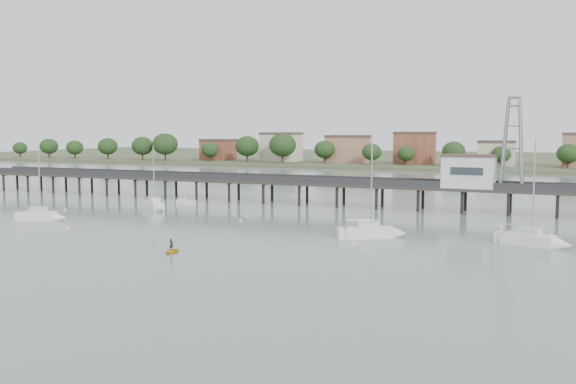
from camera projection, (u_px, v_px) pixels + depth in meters
name	position (u px, v px, depth m)	size (l,w,h in m)	color
ground_plane	(91.00, 277.00, 57.75)	(500.00, 500.00, 0.00)	slate
pier	(322.00, 184.00, 112.27)	(150.00, 5.00, 5.50)	#2D2823
pier_building	(469.00, 171.00, 102.18)	(8.40, 5.40, 5.30)	silver
lattice_tower	(513.00, 144.00, 99.20)	(3.20, 3.20, 15.50)	slate
sailboat_c	(377.00, 232.00, 78.68)	(7.93, 5.76, 12.94)	white
sailboat_a	(45.00, 216.00, 93.45)	(6.98, 4.01, 11.23)	white
sailboat_b	(156.00, 206.00, 105.96)	(6.56, 5.32, 11.10)	white
sailboat_d	(539.00, 241.00, 72.68)	(8.10, 4.42, 12.89)	white
white_tender	(186.00, 202.00, 114.17)	(3.37, 1.44, 1.30)	white
yellow_dinghy	(171.00, 253.00, 69.09)	(1.75, 0.51, 2.46)	yellow
dinghy_occupant	(171.00, 253.00, 69.09)	(0.47, 1.28, 0.31)	black
mooring_buoys	(279.00, 227.00, 86.89)	(83.00, 24.82, 0.39)	#F0E7BB
far_shore	(466.00, 159.00, 276.66)	(500.00, 170.00, 10.40)	#475133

